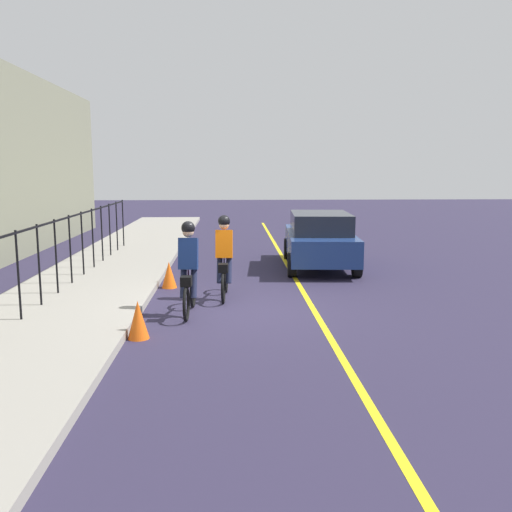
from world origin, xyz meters
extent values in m
plane|color=#29243C|center=(0.00, 0.00, 0.00)|extent=(80.00, 80.00, 0.00)
cube|color=yellow|center=(0.00, -1.60, 0.00)|extent=(36.00, 0.12, 0.01)
cube|color=gray|center=(0.00, 3.40, 0.07)|extent=(40.00, 3.20, 0.15)
cylinder|color=black|center=(-1.12, 3.80, 0.95)|extent=(0.04, 0.04, 1.60)
cylinder|color=black|center=(-0.06, 3.80, 0.95)|extent=(0.04, 0.04, 1.60)
cylinder|color=black|center=(1.00, 3.80, 0.95)|extent=(0.04, 0.04, 1.60)
cylinder|color=black|center=(2.06, 3.80, 0.95)|extent=(0.04, 0.04, 1.60)
cylinder|color=black|center=(3.12, 3.80, 0.95)|extent=(0.04, 0.04, 1.60)
cylinder|color=black|center=(4.18, 3.80, 0.95)|extent=(0.04, 0.04, 1.60)
cylinder|color=black|center=(5.24, 3.80, 0.95)|extent=(0.04, 0.04, 1.60)
cylinder|color=black|center=(6.30, 3.80, 0.95)|extent=(0.04, 0.04, 1.60)
cylinder|color=black|center=(7.36, 3.80, 0.95)|extent=(0.04, 0.04, 1.60)
cylinder|color=black|center=(8.42, 3.80, 0.95)|extent=(0.04, 0.04, 1.60)
cube|color=black|center=(1.00, 3.80, 1.70)|extent=(14.85, 0.04, 0.04)
torus|color=black|center=(1.55, 0.17, 0.33)|extent=(0.66, 0.09, 0.66)
torus|color=black|center=(0.50, 0.22, 0.33)|extent=(0.66, 0.09, 0.66)
cube|color=black|center=(1.02, 0.20, 0.58)|extent=(0.93, 0.09, 0.24)
cylinder|color=black|center=(0.87, 0.20, 0.73)|extent=(0.03, 0.03, 0.35)
cube|color=#D45C08|center=(0.92, 0.20, 1.21)|extent=(0.36, 0.38, 0.63)
sphere|color=tan|center=(0.97, 0.20, 1.62)|extent=(0.22, 0.22, 0.22)
sphere|color=black|center=(0.97, 0.20, 1.70)|extent=(0.26, 0.26, 0.26)
cylinder|color=#191E38|center=(0.91, 0.30, 0.68)|extent=(0.34, 0.14, 0.65)
cylinder|color=#191E38|center=(0.90, 0.10, 0.68)|extent=(0.34, 0.14, 0.65)
cube|color=black|center=(0.55, 0.22, 0.75)|extent=(0.25, 0.21, 0.18)
torus|color=black|center=(0.20, 0.84, 0.33)|extent=(0.66, 0.09, 0.66)
torus|color=black|center=(-0.85, 0.89, 0.33)|extent=(0.66, 0.09, 0.66)
cube|color=black|center=(-0.32, 0.86, 0.58)|extent=(0.93, 0.09, 0.24)
cylinder|color=black|center=(-0.47, 0.87, 0.73)|extent=(0.03, 0.03, 0.35)
cube|color=navy|center=(-0.42, 0.87, 1.21)|extent=(0.36, 0.38, 0.63)
sphere|color=tan|center=(-0.37, 0.86, 1.62)|extent=(0.22, 0.22, 0.22)
sphere|color=black|center=(-0.37, 0.86, 1.70)|extent=(0.26, 0.26, 0.26)
cylinder|color=#191E38|center=(-0.44, 0.97, 0.68)|extent=(0.34, 0.14, 0.65)
cylinder|color=#191E38|center=(-0.45, 0.77, 0.68)|extent=(0.34, 0.14, 0.65)
cube|color=black|center=(-0.80, 0.88, 0.75)|extent=(0.25, 0.21, 0.18)
cube|color=navy|center=(4.77, -2.48, 0.67)|extent=(4.51, 2.08, 0.70)
cube|color=#1E232D|center=(4.57, -2.47, 1.30)|extent=(2.56, 1.74, 0.56)
cylinder|color=black|center=(6.32, -1.73, 0.32)|extent=(0.65, 0.26, 0.64)
cylinder|color=black|center=(6.21, -3.42, 0.32)|extent=(0.65, 0.26, 0.64)
cylinder|color=black|center=(3.33, -1.54, 0.32)|extent=(0.65, 0.26, 0.64)
cylinder|color=black|center=(3.22, -3.23, 0.32)|extent=(0.65, 0.26, 0.64)
cone|color=#FB6112|center=(2.11, 1.53, 0.32)|extent=(0.36, 0.36, 0.63)
cone|color=#E85911|center=(-1.88, 1.60, 0.32)|extent=(0.36, 0.36, 0.64)
camera|label=1|loc=(-10.83, 0.04, 2.80)|focal=38.71mm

